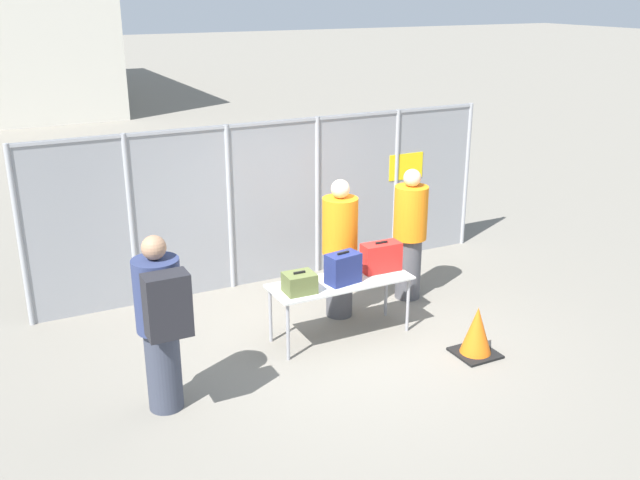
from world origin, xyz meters
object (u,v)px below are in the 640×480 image
Objects in this scene: security_worker_far at (410,233)px; security_worker_near at (340,247)px; suitcase_olive at (300,283)px; utility_trailer at (261,219)px; suitcase_red at (381,257)px; suitcase_navy at (343,268)px; traveler_hooded at (161,319)px; traffic_cone at (477,333)px; inspection_table at (340,286)px.

security_worker_near is at bearing 6.70° from security_worker_far.
utility_trailer is (1.02, 3.67, -0.44)m from suitcase_olive.
security_worker_near is at bearing 123.46° from suitcase_red.
utility_trailer is (-0.94, 2.98, -0.53)m from security_worker_far.
traveler_hooded is at bearing -165.92° from suitcase_navy.
suitcase_olive is 0.60× the size of traffic_cone.
inspection_table is 3.63m from utility_trailer.
suitcase_red is at bearing 10.14° from traveler_hooded.
suitcase_olive is 1.83m from traveler_hooded.
traveler_hooded reaches higher than security_worker_near.
suitcase_olive is 0.20× the size of security_worker_far.
security_worker_near reaches higher than suitcase_red.
security_worker_near is 3.05× the size of traffic_cone.
inspection_table is at bearing 90.59° from suitcase_navy.
suitcase_olive is at bearing 149.57° from traffic_cone.
traffic_cone is at bearing -43.32° from inspection_table.
security_worker_near reaches higher than utility_trailer.
traffic_cone is (1.18, -1.06, -0.64)m from suitcase_navy.
suitcase_navy is 2.39m from traveler_hooded.
security_worker_far is at bearing 19.51° from suitcase_olive.
suitcase_red is (0.60, 0.06, 0.24)m from inspection_table.
security_worker_far is (1.38, 0.67, 0.02)m from suitcase_navy.
traffic_cone is (0.59, -1.18, -0.63)m from suitcase_red.
suitcase_olive is 0.20× the size of security_worker_near.
traffic_cone is (-0.20, -1.73, -0.66)m from security_worker_far.
security_worker_far is (1.10, 0.07, -0.00)m from security_worker_near.
traveler_hooded reaches higher than utility_trailer.
inspection_table is 1.54m from security_worker_far.
suitcase_olive is at bearing 22.42° from security_worker_far.
suitcase_red is 0.27× the size of security_worker_near.
security_worker_far is at bearing 23.90° from inspection_table.
traveler_hooded reaches higher than suitcase_olive.
traveler_hooded reaches higher than inspection_table.
utility_trailer is at bearing 92.47° from suitcase_red.
suitcase_navy reaches higher than utility_trailer.
traveler_hooded is 3.60m from traffic_cone.
suitcase_navy is (0.00, -0.06, 0.25)m from inspection_table.
inspection_table is 0.61m from suitcase_olive.
suitcase_navy is at bearing 28.84° from security_worker_far.
utility_trailer is at bearing 83.07° from suitcase_navy.
inspection_table is 2.92× the size of traffic_cone.
security_worker_far is (1.96, 0.69, 0.09)m from suitcase_olive.
inspection_table is 0.65m from suitcase_red.
security_worker_far reaches higher than suitcase_navy.
inspection_table reaches higher than utility_trailer.
security_worker_near is at bearing 62.57° from inspection_table.
security_worker_near reaches higher than inspection_table.
security_worker_far is at bearing 83.37° from traffic_cone.
traveler_hooded is 1.02× the size of security_worker_near.
inspection_table is 4.09× the size of suitcase_navy.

